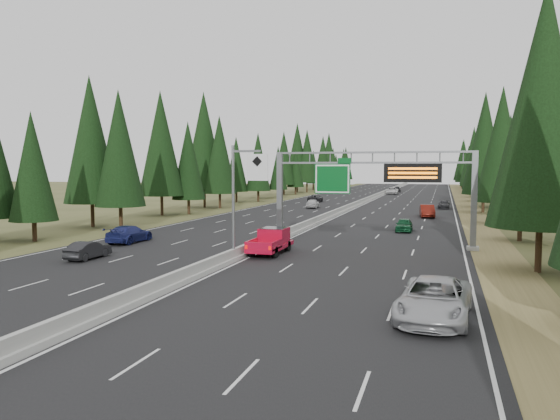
# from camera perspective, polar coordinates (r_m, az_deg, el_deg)

# --- Properties ---
(road) EXTENTS (32.00, 260.00, 0.08)m
(road) POSITION_cam_1_polar(r_m,az_deg,el_deg) (91.33, 7.93, 0.33)
(road) COLOR black
(road) RESTS_ON ground
(shoulder_right) EXTENTS (3.60, 260.00, 0.06)m
(shoulder_right) POSITION_cam_1_polar(r_m,az_deg,el_deg) (90.36, 19.15, 0.07)
(shoulder_right) COLOR olive
(shoulder_right) RESTS_ON ground
(shoulder_left) EXTENTS (3.60, 260.00, 0.06)m
(shoulder_left) POSITION_cam_1_polar(r_m,az_deg,el_deg) (95.67, -2.67, 0.55)
(shoulder_left) COLOR #424922
(shoulder_left) RESTS_ON ground
(median_barrier) EXTENTS (0.70, 260.00, 0.85)m
(median_barrier) POSITION_cam_1_polar(r_m,az_deg,el_deg) (91.31, 7.93, 0.56)
(median_barrier) COLOR #979691
(median_barrier) RESTS_ON road
(sign_gantry) EXTENTS (16.75, 0.98, 7.80)m
(sign_gantry) POSITION_cam_1_polar(r_m,az_deg,el_deg) (45.21, 10.40, 2.75)
(sign_gantry) COLOR slate
(sign_gantry) RESTS_ON road
(hov_sign_pole) EXTENTS (2.80, 0.50, 8.00)m
(hov_sign_pole) POSITION_cam_1_polar(r_m,az_deg,el_deg) (37.49, -4.10, 1.63)
(hov_sign_pole) COLOR slate
(hov_sign_pole) RESTS_ON road
(tree_row_right) EXTENTS (11.27, 241.42, 18.96)m
(tree_row_right) POSITION_cam_1_polar(r_m,az_deg,el_deg) (89.88, 22.16, 5.90)
(tree_row_right) COLOR black
(tree_row_right) RESTS_ON ground
(tree_row_left) EXTENTS (11.50, 239.80, 18.92)m
(tree_row_left) POSITION_cam_1_polar(r_m,az_deg,el_deg) (87.52, -7.72, 6.00)
(tree_row_left) COLOR black
(tree_row_left) RESTS_ON ground
(silver_minivan) EXTENTS (3.38, 6.48, 1.74)m
(silver_minivan) POSITION_cam_1_polar(r_m,az_deg,el_deg) (24.45, 15.81, -9.00)
(silver_minivan) COLOR #A9AAAE
(silver_minivan) RESTS_ON road
(red_pickup) EXTENTS (2.06, 5.78, 1.88)m
(red_pickup) POSITION_cam_1_polar(r_m,az_deg,el_deg) (41.48, -0.82, -3.08)
(red_pickup) COLOR black
(red_pickup) RESTS_ON road
(car_ahead_green) EXTENTS (1.64, 4.00, 1.36)m
(car_ahead_green) POSITION_cam_1_polar(r_m,az_deg,el_deg) (56.74, 12.84, -1.52)
(car_ahead_green) COLOR #12522B
(car_ahead_green) RESTS_ON road
(car_ahead_dkred) EXTENTS (2.21, 5.10, 1.63)m
(car_ahead_dkred) POSITION_cam_1_polar(r_m,az_deg,el_deg) (73.55, 15.13, -0.11)
(car_ahead_dkred) COLOR #61160D
(car_ahead_dkred) RESTS_ON road
(car_ahead_dkgrey) EXTENTS (1.84, 4.44, 1.28)m
(car_ahead_dkgrey) POSITION_cam_1_polar(r_m,az_deg,el_deg) (89.81, 16.73, 0.55)
(car_ahead_dkgrey) COLOR black
(car_ahead_dkgrey) RESTS_ON road
(car_ahead_white) EXTENTS (3.02, 6.03, 1.64)m
(car_ahead_white) POSITION_cam_1_polar(r_m,az_deg,el_deg) (135.32, 11.66, 1.98)
(car_ahead_white) COLOR silver
(car_ahead_white) RESTS_ON road
(car_ahead_far) EXTENTS (2.30, 4.75, 1.56)m
(car_ahead_far) POSITION_cam_1_polar(r_m,az_deg,el_deg) (146.79, 12.12, 2.15)
(car_ahead_far) COLOR black
(car_ahead_far) RESTS_ON road
(car_onc_near) EXTENTS (1.38, 3.89, 1.28)m
(car_onc_near) POSITION_cam_1_polar(r_m,az_deg,el_deg) (41.15, -19.41, -3.96)
(car_onc_near) COLOR black
(car_onc_near) RESTS_ON road
(car_onc_blue) EXTENTS (2.13, 5.19, 1.50)m
(car_onc_blue) POSITION_cam_1_polar(r_m,az_deg,el_deg) (48.99, -15.48, -2.42)
(car_onc_blue) COLOR navy
(car_onc_blue) RESTS_ON road
(car_onc_white) EXTENTS (1.96, 4.41, 1.48)m
(car_onc_white) POSITION_cam_1_polar(r_m,az_deg,el_deg) (87.37, 3.45, 0.69)
(car_onc_white) COLOR silver
(car_onc_white) RESTS_ON road
(car_onc_far) EXTENTS (2.40, 4.96, 1.36)m
(car_onc_far) POSITION_cam_1_polar(r_m,az_deg,el_deg) (102.62, 3.72, 1.22)
(car_onc_far) COLOR black
(car_onc_far) RESTS_ON road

